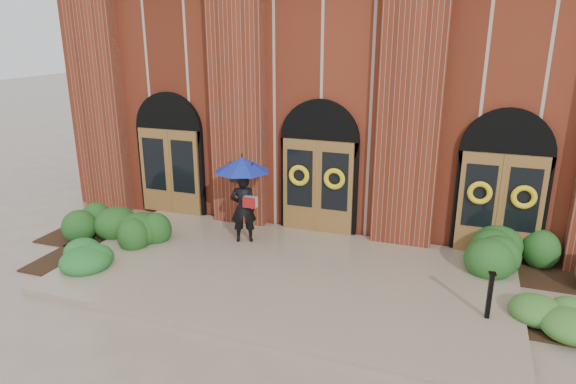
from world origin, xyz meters
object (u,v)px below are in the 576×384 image
at_px(metal_post, 490,294).
at_px(hedge_wall_left, 104,227).
at_px(hedge_wall_right, 528,255).
at_px(man_with_umbrella, 243,183).

distance_m(metal_post, hedge_wall_left, 9.55).
distance_m(metal_post, hedge_wall_right, 2.79).
bearing_deg(man_with_umbrella, metal_post, 139.75).
relative_size(man_with_umbrella, hedge_wall_right, 0.65).
xyz_separation_m(metal_post, hedge_wall_right, (0.90, 2.63, -0.21)).
bearing_deg(metal_post, hedge_wall_right, 71.12).
bearing_deg(hedge_wall_right, man_with_umbrella, -173.48).
bearing_deg(hedge_wall_right, hedge_wall_left, -170.72).
distance_m(man_with_umbrella, metal_post, 6.26).
relative_size(metal_post, hedge_wall_left, 0.30).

